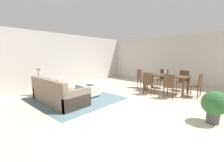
# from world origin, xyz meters

# --- Properties ---
(ground_plane) EXTENTS (10.80, 10.80, 0.00)m
(ground_plane) POSITION_xyz_m (0.00, 0.00, 0.00)
(ground_plane) COLOR beige
(wall_back) EXTENTS (9.00, 0.12, 2.70)m
(wall_back) POSITION_xyz_m (0.00, 5.00, 1.35)
(wall_back) COLOR beige
(wall_back) RESTS_ON ground_plane
(wall_left) EXTENTS (0.12, 11.00, 2.70)m
(wall_left) POSITION_xyz_m (-4.50, 0.50, 1.35)
(wall_left) COLOR beige
(wall_left) RESTS_ON ground_plane
(area_rug) EXTENTS (3.00, 2.80, 0.01)m
(area_rug) POSITION_xyz_m (-2.00, -0.50, 0.00)
(area_rug) COLOR slate
(area_rug) RESTS_ON ground_plane
(couch) EXTENTS (2.23, 0.95, 0.86)m
(couch) POSITION_xyz_m (-2.01, -1.15, 0.29)
(couch) COLOR gray
(couch) RESTS_ON ground_plane
(ottoman_table) EXTENTS (1.02, 0.52, 0.42)m
(ottoman_table) POSITION_xyz_m (-1.98, 0.11, 0.24)
(ottoman_table) COLOR silver
(ottoman_table) RESTS_ON ground_plane
(side_table) EXTENTS (0.40, 0.40, 0.60)m
(side_table) POSITION_xyz_m (-3.42, -1.19, 0.47)
(side_table) COLOR olive
(side_table) RESTS_ON ground_plane
(table_lamp) EXTENTS (0.26, 0.26, 0.53)m
(table_lamp) POSITION_xyz_m (-3.42, -1.19, 1.01)
(table_lamp) COLOR brown
(table_lamp) RESTS_ON side_table
(dining_table) EXTENTS (1.74, 0.86, 0.76)m
(dining_table) POSITION_xyz_m (0.20, 2.70, 0.67)
(dining_table) COLOR #513823
(dining_table) RESTS_ON ground_plane
(dining_chair_near_left) EXTENTS (0.40, 0.40, 0.92)m
(dining_chair_near_left) POSITION_xyz_m (-0.21, 1.86, 0.52)
(dining_chair_near_left) COLOR #513823
(dining_chair_near_left) RESTS_ON ground_plane
(dining_chair_near_right) EXTENTS (0.41, 0.41, 0.92)m
(dining_chair_near_right) POSITION_xyz_m (0.64, 1.91, 0.52)
(dining_chair_near_right) COLOR #513823
(dining_chair_near_right) RESTS_ON ground_plane
(dining_chair_far_left) EXTENTS (0.40, 0.40, 0.92)m
(dining_chair_far_left) POSITION_xyz_m (-0.25, 3.46, 0.52)
(dining_chair_far_left) COLOR #513823
(dining_chair_far_left) RESTS_ON ground_plane
(dining_chair_far_right) EXTENTS (0.43, 0.43, 0.92)m
(dining_chair_far_right) POSITION_xyz_m (0.66, 3.52, 0.52)
(dining_chair_far_right) COLOR #513823
(dining_chair_far_right) RESTS_ON ground_plane
(dining_chair_head_east) EXTENTS (0.43, 0.43, 0.92)m
(dining_chair_head_east) POSITION_xyz_m (1.40, 2.73, 0.52)
(dining_chair_head_east) COLOR #513823
(dining_chair_head_east) RESTS_ON ground_plane
(dining_chair_head_west) EXTENTS (0.42, 0.42, 0.92)m
(dining_chair_head_west) POSITION_xyz_m (-1.04, 2.69, 0.52)
(dining_chair_head_west) COLOR #513823
(dining_chair_head_west) RESTS_ON ground_plane
(vase_centerpiece) EXTENTS (0.11, 0.11, 0.23)m
(vase_centerpiece) POSITION_xyz_m (0.14, 2.71, 0.88)
(vase_centerpiece) COLOR silver
(vase_centerpiece) RESTS_ON dining_table
(book_on_ottoman) EXTENTS (0.27, 0.22, 0.03)m
(book_on_ottoman) POSITION_xyz_m (-1.85, 0.12, 0.44)
(book_on_ottoman) COLOR #333338
(book_on_ottoman) RESTS_ON ottoman_table
(potted_plant) EXTENTS (0.57, 0.57, 0.79)m
(potted_plant) POSITION_xyz_m (2.20, 0.55, 0.47)
(potted_plant) COLOR #4C4C51
(potted_plant) RESTS_ON ground_plane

